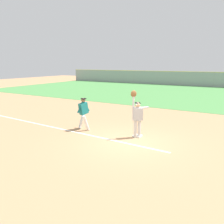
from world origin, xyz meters
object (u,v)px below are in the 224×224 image
at_px(first_base, 137,136).
at_px(baseball, 136,105).
at_px(fielder, 137,115).
at_px(runner, 84,111).
at_px(parked_car_black, 184,79).

relative_size(first_base, baseball, 5.14).
relative_size(first_base, fielder, 0.17).
distance_m(first_base, runner, 3.17).
height_order(fielder, parked_car_black, fielder).
bearing_deg(baseball, first_base, 95.61).
bearing_deg(parked_car_black, fielder, -73.88).
height_order(runner, parked_car_black, runner).
relative_size(fielder, baseball, 30.81).
relative_size(first_base, parked_car_black, 0.08).
height_order(first_base, fielder, fielder).
bearing_deg(baseball, fielder, 90.34).
height_order(runner, baseball, runner).
relative_size(fielder, parked_car_black, 0.50).
xyz_separation_m(runner, parked_car_black, (-2.49, 32.12, -0.32)).
bearing_deg(parked_car_black, runner, -79.25).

